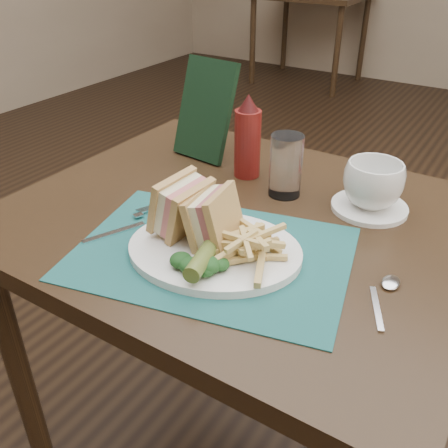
# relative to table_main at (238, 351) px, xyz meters

# --- Properties ---
(floor) EXTENTS (7.00, 7.00, 0.00)m
(floor) POSITION_rel_table_main_xyz_m (0.00, 0.50, -0.38)
(floor) COLOR black
(floor) RESTS_ON ground
(table_main) EXTENTS (0.90, 0.75, 0.75)m
(table_main) POSITION_rel_table_main_xyz_m (0.00, 0.00, 0.00)
(table_main) COLOR black
(table_main) RESTS_ON ground
(table_bg_left) EXTENTS (0.90, 0.75, 0.75)m
(table_bg_left) POSITION_rel_table_main_xyz_m (-1.42, 3.57, 0.00)
(table_bg_left) COLOR black
(table_bg_left) RESTS_ON ground
(placemat) EXTENTS (0.53, 0.43, 0.00)m
(placemat) POSITION_rel_table_main_xyz_m (0.03, -0.15, 0.38)
(placemat) COLOR #195250
(placemat) RESTS_ON table_main
(plate) EXTENTS (0.36, 0.32, 0.01)m
(plate) POSITION_rel_table_main_xyz_m (0.04, -0.15, 0.38)
(plate) COLOR white
(plate) RESTS_ON placemat
(sandwich_half_a) EXTENTS (0.08, 0.11, 0.11)m
(sandwich_half_a) POSITION_rel_table_main_xyz_m (-0.06, -0.14, 0.44)
(sandwich_half_a) COLOR tan
(sandwich_half_a) RESTS_ON plate
(sandwich_half_b) EXTENTS (0.09, 0.11, 0.10)m
(sandwich_half_b) POSITION_rel_table_main_xyz_m (0.01, -0.14, 0.44)
(sandwich_half_b) COLOR tan
(sandwich_half_b) RESTS_ON plate
(kale_garnish) EXTENTS (0.11, 0.08, 0.03)m
(kale_garnish) POSITION_rel_table_main_xyz_m (0.05, -0.21, 0.41)
(kale_garnish) COLOR #133415
(kale_garnish) RESTS_ON plate
(pickle_spear) EXTENTS (0.06, 0.12, 0.03)m
(pickle_spear) POSITION_rel_table_main_xyz_m (0.05, -0.20, 0.41)
(pickle_spear) COLOR #4E5F24
(pickle_spear) RESTS_ON plate
(fries_pile) EXTENTS (0.18, 0.20, 0.05)m
(fries_pile) POSITION_rel_table_main_xyz_m (0.10, -0.14, 0.42)
(fries_pile) COLOR tan
(fries_pile) RESTS_ON plate
(fork) EXTENTS (0.10, 0.17, 0.01)m
(fork) POSITION_rel_table_main_xyz_m (-0.16, -0.16, 0.38)
(fork) COLOR silver
(fork) RESTS_ON placemat
(spoon) EXTENTS (0.09, 0.15, 0.01)m
(spoon) POSITION_rel_table_main_xyz_m (0.32, -0.11, 0.38)
(spoon) COLOR silver
(spoon) RESTS_ON table_main
(saucer) EXTENTS (0.18, 0.18, 0.01)m
(saucer) POSITION_rel_table_main_xyz_m (0.21, 0.15, 0.38)
(saucer) COLOR white
(saucer) RESTS_ON table_main
(coffee_cup) EXTENTS (0.16, 0.16, 0.09)m
(coffee_cup) POSITION_rel_table_main_xyz_m (0.21, 0.15, 0.43)
(coffee_cup) COLOR white
(coffee_cup) RESTS_ON saucer
(drinking_glass) EXTENTS (0.08, 0.08, 0.13)m
(drinking_glass) POSITION_rel_table_main_xyz_m (0.03, 0.12, 0.44)
(drinking_glass) COLOR white
(drinking_glass) RESTS_ON table_main
(ketchup_bottle) EXTENTS (0.07, 0.07, 0.19)m
(ketchup_bottle) POSITION_rel_table_main_xyz_m (-0.08, 0.16, 0.47)
(ketchup_bottle) COLOR maroon
(ketchup_bottle) RESTS_ON table_main
(check_presenter) EXTENTS (0.15, 0.10, 0.23)m
(check_presenter) POSITION_rel_table_main_xyz_m (-0.22, 0.21, 0.49)
(check_presenter) COLOR black
(check_presenter) RESTS_ON table_main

